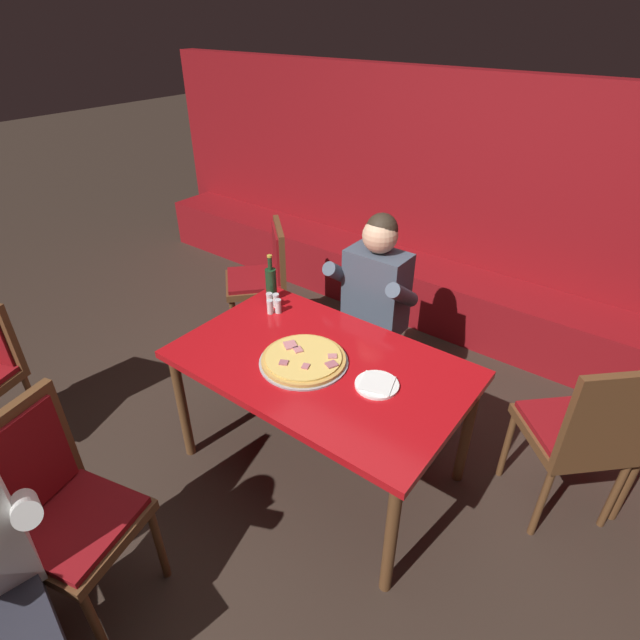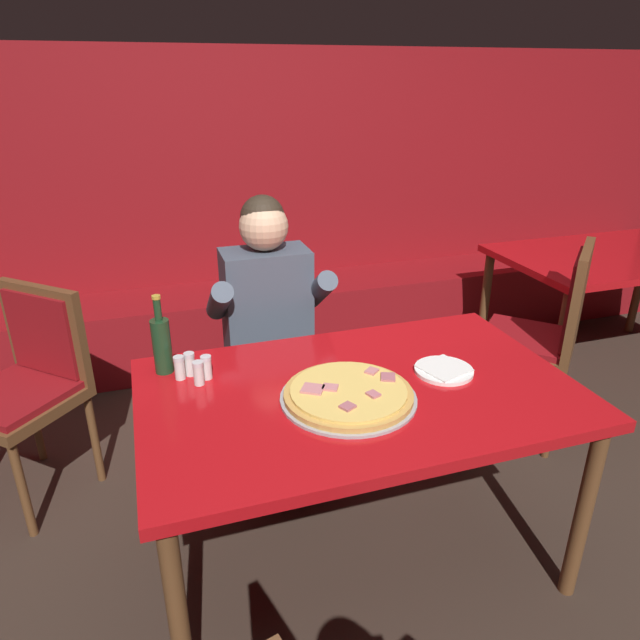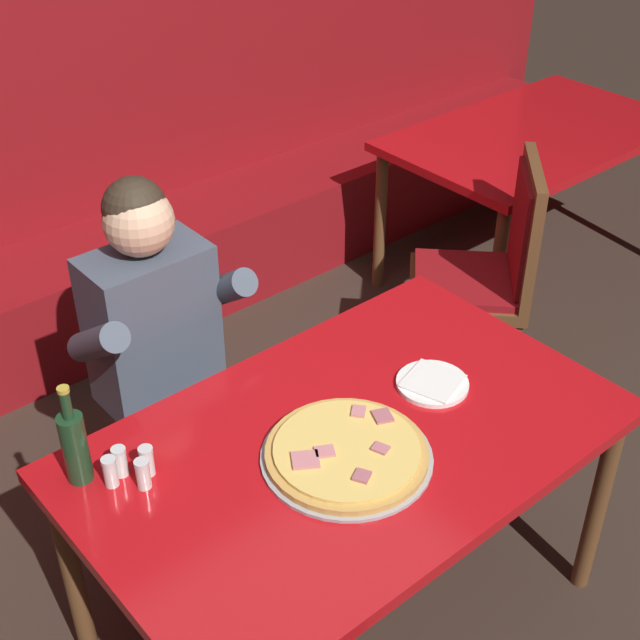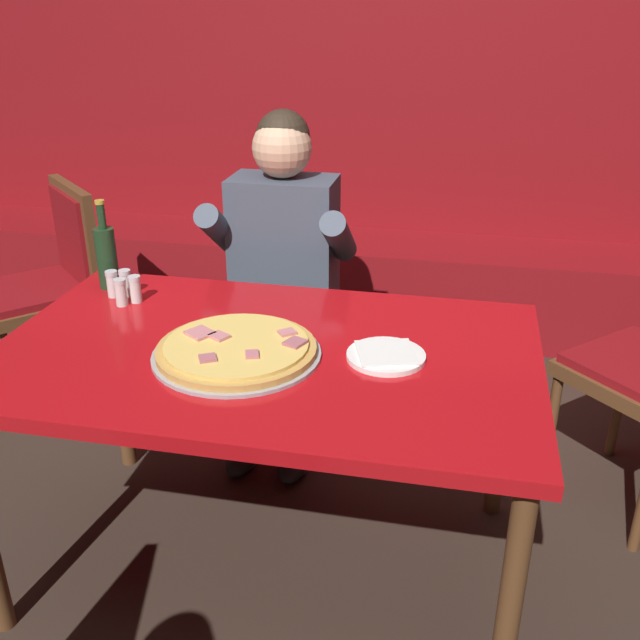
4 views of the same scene
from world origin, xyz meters
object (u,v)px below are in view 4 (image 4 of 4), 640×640
(diner_seated_blue_shirt, at_px, (279,274))
(pizza, at_px, (237,350))
(shaker_parmesan, at_px, (135,290))
(dining_chair_near_left, at_px, (52,277))
(main_dining_table, at_px, (266,372))
(shaker_black_pepper, at_px, (121,294))
(beer_bottle, at_px, (106,255))
(shaker_oregano, at_px, (113,285))
(plate_white_paper, at_px, (386,355))
(shaker_red_pepper_flakes, at_px, (126,284))

(diner_seated_blue_shirt, bearing_deg, pizza, -83.64)
(shaker_parmesan, xyz_separation_m, dining_chair_near_left, (-0.69, 0.61, -0.24))
(main_dining_table, distance_m, shaker_black_pepper, 0.56)
(main_dining_table, relative_size, shaker_parmesan, 17.16)
(beer_bottle, bearing_deg, shaker_oregano, -56.09)
(beer_bottle, relative_size, diner_seated_blue_shirt, 0.23)
(pizza, height_order, beer_bottle, beer_bottle)
(plate_white_paper, distance_m, diner_seated_blue_shirt, 0.82)
(shaker_black_pepper, bearing_deg, pizza, -29.06)
(shaker_black_pepper, height_order, dining_chair_near_left, dining_chair_near_left)
(shaker_red_pepper_flakes, distance_m, shaker_parmesan, 0.07)
(main_dining_table, height_order, beer_bottle, beer_bottle)
(shaker_black_pepper, bearing_deg, diner_seated_blue_shirt, 52.49)
(dining_chair_near_left, bearing_deg, main_dining_table, -35.39)
(shaker_oregano, height_order, dining_chair_near_left, dining_chair_near_left)
(shaker_oregano, distance_m, shaker_black_pepper, 0.08)
(main_dining_table, height_order, shaker_oregano, shaker_oregano)
(shaker_black_pepper, distance_m, dining_chair_near_left, 0.95)
(pizza, xyz_separation_m, shaker_oregano, (-0.51, 0.31, 0.02))
(shaker_red_pepper_flakes, height_order, diner_seated_blue_shirt, diner_seated_blue_shirt)
(plate_white_paper, xyz_separation_m, dining_chair_near_left, (-1.50, 0.82, -0.21))
(shaker_parmesan, bearing_deg, beer_bottle, 144.76)
(pizza, relative_size, beer_bottle, 1.54)
(plate_white_paper, height_order, shaker_black_pepper, shaker_black_pepper)
(pizza, distance_m, plate_white_paper, 0.40)
(shaker_parmesan, height_order, shaker_oregano, same)
(shaker_red_pepper_flakes, bearing_deg, shaker_oregano, -155.80)
(beer_bottle, distance_m, shaker_black_pepper, 0.18)
(shaker_parmesan, height_order, dining_chair_near_left, dining_chair_near_left)
(main_dining_table, distance_m, plate_white_paper, 0.34)
(main_dining_table, xyz_separation_m, dining_chair_near_left, (-1.17, 0.83, -0.13))
(shaker_parmesan, xyz_separation_m, diner_seated_blue_shirt, (0.34, 0.45, -0.09))
(beer_bottle, height_order, shaker_oregano, beer_bottle)
(diner_seated_blue_shirt, xyz_separation_m, dining_chair_near_left, (-1.03, 0.16, -0.15))
(shaker_black_pepper, distance_m, diner_seated_blue_shirt, 0.62)
(shaker_red_pepper_flakes, relative_size, dining_chair_near_left, 0.09)
(shaker_black_pepper, bearing_deg, main_dining_table, -20.55)
(beer_bottle, height_order, dining_chair_near_left, beer_bottle)
(shaker_red_pepper_flakes, xyz_separation_m, shaker_black_pepper, (0.02, -0.08, 0.00))
(shaker_parmesan, bearing_deg, shaker_red_pepper_flakes, 141.35)
(shaker_parmesan, distance_m, diner_seated_blue_shirt, 0.57)
(shaker_oregano, bearing_deg, shaker_parmesan, -15.91)
(beer_bottle, bearing_deg, dining_chair_near_left, 137.30)
(pizza, distance_m, shaker_red_pepper_flakes, 0.58)
(shaker_red_pepper_flakes, height_order, shaker_parmesan, same)
(main_dining_table, height_order, plate_white_paper, plate_white_paper)
(plate_white_paper, bearing_deg, beer_bottle, 161.56)
(dining_chair_near_left, bearing_deg, plate_white_paper, -28.79)
(pizza, xyz_separation_m, diner_seated_blue_shirt, (-0.08, 0.74, -0.07))
(plate_white_paper, height_order, beer_bottle, beer_bottle)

